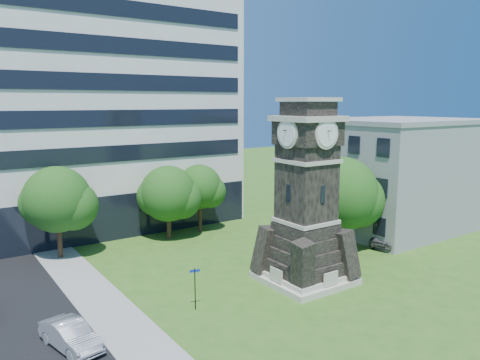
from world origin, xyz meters
TOP-DOWN VIEW (x-y plane):
  - ground at (0.00, 0.00)m, footprint 160.00×160.00m
  - sidewalk at (-9.50, 5.00)m, footprint 3.00×70.00m
  - clock_tower at (3.00, 2.00)m, footprint 5.40×5.40m
  - office_tall at (-3.20, 25.84)m, footprint 26.20×15.11m
  - office_low at (19.97, 8.00)m, footprint 15.20×12.20m
  - car_street_mid at (-12.43, 1.90)m, footprint 2.31×4.28m
  - car_east_lot at (14.18, 3.68)m, footprint 4.77×3.10m
  - park_bench at (2.94, 1.06)m, footprint 1.85×0.49m
  - street_sign at (-5.27, 2.25)m, footprint 0.60×0.06m
  - tree_nw at (-9.33, 16.22)m, footprint 5.59×5.08m
  - tree_nc at (-0.10, 16.14)m, footprint 5.38×4.89m
  - tree_ne at (3.34, 16.68)m, footprint 4.51×4.10m
  - tree_east at (9.93, 5.41)m, footprint 6.65×6.05m

SIDE VIEW (x-z plane):
  - ground at x=0.00m, z-range 0.00..0.00m
  - sidewalk at x=-9.50m, z-range 0.00..0.06m
  - park_bench at x=2.94m, z-range 0.03..0.98m
  - car_east_lot at x=14.18m, z-range 0.00..1.22m
  - car_street_mid at x=-12.43m, z-range 0.00..1.34m
  - street_sign at x=-5.27m, z-range 0.31..2.82m
  - tree_nc at x=-0.10m, z-range 0.65..7.17m
  - tree_ne at x=3.34m, z-range 0.93..7.22m
  - tree_nw at x=-9.33m, z-range 0.86..8.04m
  - tree_east at x=9.93m, z-range 0.63..8.30m
  - office_low at x=19.97m, z-range 0.01..10.41m
  - clock_tower at x=3.00m, z-range -0.83..11.39m
  - office_tall at x=-3.20m, z-range -0.08..28.52m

